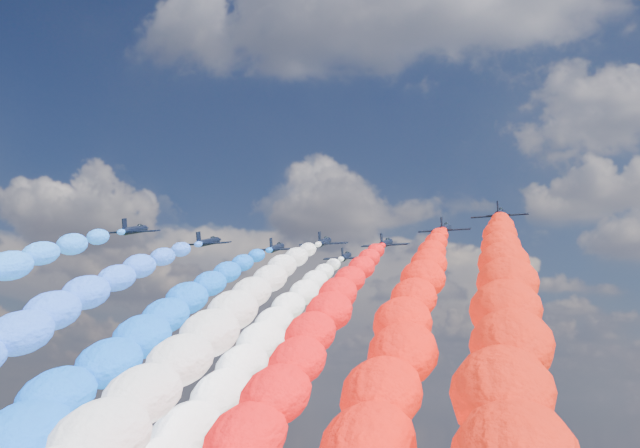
# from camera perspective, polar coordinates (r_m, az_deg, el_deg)

# --- Properties ---
(jet_0) EXTENTS (8.90, 11.91, 5.41)m
(jet_0) POSITION_cam_1_polar(r_m,az_deg,el_deg) (134.74, -13.16, -0.42)
(jet_0) COLOR black
(jet_1) EXTENTS (9.16, 12.09, 5.41)m
(jet_1) POSITION_cam_1_polar(r_m,az_deg,el_deg) (142.71, -8.03, -1.28)
(jet_1) COLOR black
(trail_1) EXTENTS (7.29, 101.12, 47.04)m
(trail_1) POSITION_cam_1_polar(r_m,az_deg,el_deg) (94.15, -19.84, -7.99)
(trail_1) COLOR #306AFD
(jet_2) EXTENTS (8.89, 11.90, 5.41)m
(jet_2) POSITION_cam_1_polar(r_m,az_deg,el_deg) (147.04, -3.14, -1.72)
(jet_2) COLOR black
(trail_2) EXTENTS (7.29, 101.12, 47.04)m
(trail_2) POSITION_cam_1_polar(r_m,az_deg,el_deg) (96.33, -11.98, -8.53)
(trail_2) COLOR blue
(jet_3) EXTENTS (8.79, 11.83, 5.41)m
(jet_3) POSITION_cam_1_polar(r_m,az_deg,el_deg) (141.40, 0.30, -1.30)
(jet_3) COLOR black
(trail_3) EXTENTS (7.29, 101.12, 47.04)m
(trail_3) POSITION_cam_1_polar(r_m,az_deg,el_deg) (89.44, -7.13, -8.43)
(trail_3) COLOR silver
(jet_4) EXTENTS (8.95, 11.95, 5.41)m
(jet_4) POSITION_cam_1_polar(r_m,az_deg,el_deg) (156.19, 1.85, -2.36)
(jet_4) COLOR black
(trail_4) EXTENTS (7.29, 101.12, 47.04)m
(trail_4) POSITION_cam_1_polar(r_m,az_deg,el_deg) (103.92, -3.73, -9.04)
(trail_4) COLOR white
(jet_5) EXTENTS (8.91, 11.92, 5.41)m
(jet_5) POSITION_cam_1_polar(r_m,az_deg,el_deg) (143.09, 4.75, -1.39)
(jet_5) COLOR black
(trail_5) EXTENTS (7.29, 101.12, 47.04)m
(trail_5) POSITION_cam_1_polar(r_m,az_deg,el_deg) (89.99, 0.09, -8.55)
(trail_5) COLOR red
(jet_6) EXTENTS (9.07, 12.03, 5.41)m
(jet_6) POSITION_cam_1_polar(r_m,az_deg,el_deg) (131.62, 8.97, -0.32)
(jet_6) COLOR black
(trail_6) EXTENTS (7.29, 101.12, 47.04)m
(trail_6) POSITION_cam_1_polar(r_m,az_deg,el_deg) (77.67, 6.58, -7.86)
(trail_6) COLOR red
(jet_7) EXTENTS (9.23, 12.14, 5.41)m
(jet_7) POSITION_cam_1_polar(r_m,az_deg,el_deg) (122.74, 12.81, 0.72)
(jet_7) COLOR black
(trail_7) EXTENTS (7.29, 101.12, 47.04)m
(trail_7) POSITION_cam_1_polar(r_m,az_deg,el_deg) (68.42, 13.20, -7.01)
(trail_7) COLOR red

